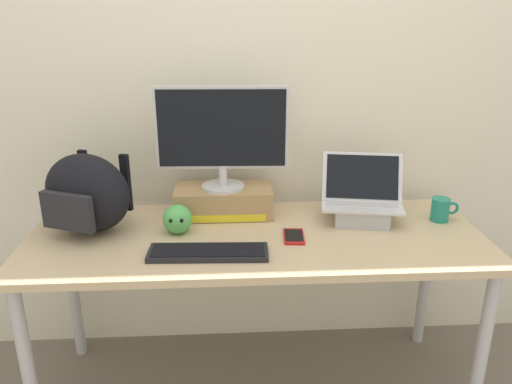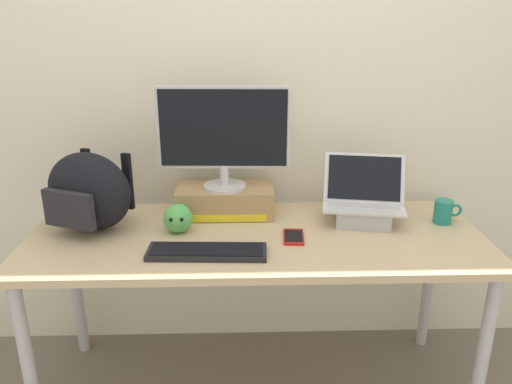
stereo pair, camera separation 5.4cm
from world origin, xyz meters
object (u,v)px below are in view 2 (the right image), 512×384
(toner_box_yellow, at_px, (225,201))
(desktop_monitor, at_px, (224,134))
(messenger_backpack, at_px, (89,192))
(external_keyboard, at_px, (207,252))
(open_laptop, at_px, (363,208))
(cell_phone, at_px, (294,237))
(coffee_mug, at_px, (444,211))
(plush_toy, at_px, (178,218))

(toner_box_yellow, height_order, desktop_monitor, desktop_monitor)
(messenger_backpack, bearing_deg, external_keyboard, -4.48)
(open_laptop, bearing_deg, external_keyboard, -145.59)
(external_keyboard, distance_m, cell_phone, 0.36)
(desktop_monitor, relative_size, coffee_mug, 4.67)
(open_laptop, distance_m, messenger_backpack, 1.13)
(cell_phone, bearing_deg, plush_toy, 175.13)
(toner_box_yellow, height_order, plush_toy, toner_box_yellow)
(coffee_mug, relative_size, cell_phone, 0.82)
(toner_box_yellow, xyz_separation_m, messenger_backpack, (-0.54, -0.14, 0.10))
(messenger_backpack, xyz_separation_m, plush_toy, (0.36, -0.04, -0.10))
(desktop_monitor, distance_m, external_keyboard, 0.52)
(desktop_monitor, distance_m, messenger_backpack, 0.59)
(messenger_backpack, xyz_separation_m, coffee_mug, (1.46, 0.02, -0.11))
(toner_box_yellow, relative_size, open_laptop, 1.15)
(external_keyboard, distance_m, plush_toy, 0.25)
(desktop_monitor, bearing_deg, messenger_backpack, -163.00)
(open_laptop, relative_size, external_keyboard, 0.83)
(cell_phone, distance_m, plush_toy, 0.47)
(desktop_monitor, height_order, open_laptop, desktop_monitor)
(desktop_monitor, bearing_deg, cell_phone, -41.13)
(cell_phone, bearing_deg, messenger_backpack, 176.15)
(open_laptop, distance_m, external_keyboard, 0.70)
(toner_box_yellow, xyz_separation_m, cell_phone, (0.28, -0.26, -0.06))
(desktop_monitor, xyz_separation_m, coffee_mug, (0.92, -0.12, -0.31))
(toner_box_yellow, relative_size, desktop_monitor, 0.76)
(toner_box_yellow, distance_m, coffee_mug, 0.93)
(desktop_monitor, bearing_deg, open_laptop, -7.41)
(open_laptop, bearing_deg, coffee_mug, 5.59)
(toner_box_yellow, bearing_deg, external_keyboard, -98.11)
(open_laptop, xyz_separation_m, coffee_mug, (0.34, -0.03, -0.01))
(open_laptop, xyz_separation_m, external_keyboard, (-0.64, -0.29, -0.05))
(external_keyboard, height_order, plush_toy, plush_toy)
(open_laptop, relative_size, coffee_mug, 3.09)
(cell_phone, bearing_deg, coffee_mug, 16.33)
(toner_box_yellow, bearing_deg, messenger_backpack, -165.09)
(external_keyboard, height_order, cell_phone, external_keyboard)
(coffee_mug, bearing_deg, messenger_backpack, -179.28)
(external_keyboard, distance_m, coffee_mug, 1.01)
(toner_box_yellow, xyz_separation_m, external_keyboard, (-0.06, -0.39, -0.05))
(toner_box_yellow, distance_m, desktop_monitor, 0.30)
(desktop_monitor, xyz_separation_m, messenger_backpack, (-0.54, -0.14, -0.20))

